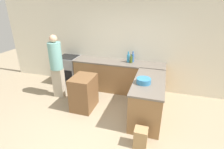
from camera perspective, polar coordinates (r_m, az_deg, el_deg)
name	(u,v)px	position (r m, az deg, el deg)	size (l,w,h in m)	color
ground_plane	(93,133)	(3.92, -6.09, -18.39)	(14.00, 14.00, 0.00)	tan
wall_back	(121,45)	(5.31, 3.11, 9.62)	(8.00, 0.06, 2.70)	silver
counter_back	(118,76)	(5.29, 2.04, -0.55)	(2.70, 0.63, 0.93)	olive
counter_peninsula	(148,99)	(4.20, 11.63, -7.75)	(0.69, 1.57, 0.93)	olive
range_oven	(69,70)	(5.90, -13.74, 1.35)	(0.61, 0.61, 0.94)	#99999E
island_table	(84,93)	(4.49, -9.19, -5.87)	(0.52, 0.68, 0.87)	brown
mixing_bowl	(144,81)	(3.83, 10.30, -2.05)	(0.31, 0.31, 0.12)	teal
dish_soap_bottle	(128,58)	(5.08, 5.33, 5.41)	(0.08, 0.08, 0.32)	#338CBF
water_bottle_blue	(133,58)	(5.12, 6.80, 5.49)	(0.08, 0.08, 0.31)	#386BB7
olive_oil_bottle	(131,59)	(5.03, 6.25, 4.91)	(0.07, 0.07, 0.25)	#475B1E
person_by_range	(57,65)	(4.98, -17.67, 3.04)	(0.34, 0.34, 1.78)	#ADA38E
paper_bag	(141,138)	(3.54, 9.32, -19.71)	(0.25, 0.23, 0.40)	#A88456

